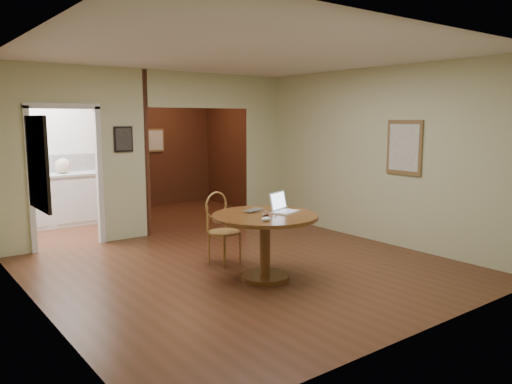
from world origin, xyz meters
TOP-DOWN VIEW (x-y plane):
  - floor at (0.00, 0.00)m, footprint 5.00×5.00m
  - room_shell at (-0.47, 3.10)m, footprint 5.20×7.50m
  - dining_table at (-0.08, -0.45)m, footprint 1.27×1.27m
  - chair at (-0.14, 0.41)m, footprint 0.47×0.47m
  - open_laptop at (0.20, -0.43)m, footprint 0.39×0.39m
  - closed_laptop at (-0.05, -0.25)m, footprint 0.36×0.30m
  - mouse at (-0.31, -0.76)m, footprint 0.13×0.09m
  - wine_glass at (-0.19, -0.60)m, footprint 0.08×0.08m
  - pen at (-0.04, -0.61)m, footprint 0.11×0.11m
  - kitchen_cabinet at (-1.35, 4.20)m, footprint 2.06×0.60m
  - grocery_bag at (-1.05, 4.20)m, footprint 0.34×0.32m

SIDE VIEW (x-z plane):
  - floor at x=0.00m, z-range 0.00..0.00m
  - kitchen_cabinet at x=-1.35m, z-range 0.00..0.94m
  - chair at x=-0.14m, z-range 0.05..1.02m
  - dining_table at x=-0.08m, z-range 0.19..0.98m
  - pen at x=-0.04m, z-range 0.79..0.80m
  - closed_laptop at x=-0.05m, z-range 0.79..0.82m
  - mouse at x=-0.31m, z-range 0.79..0.84m
  - wine_glass at x=-0.19m, z-range 0.79..0.89m
  - open_laptop at x=0.20m, z-range 0.74..0.97m
  - grocery_bag at x=-1.05m, z-range 0.94..1.21m
  - room_shell at x=-0.47m, z-range -1.21..3.79m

